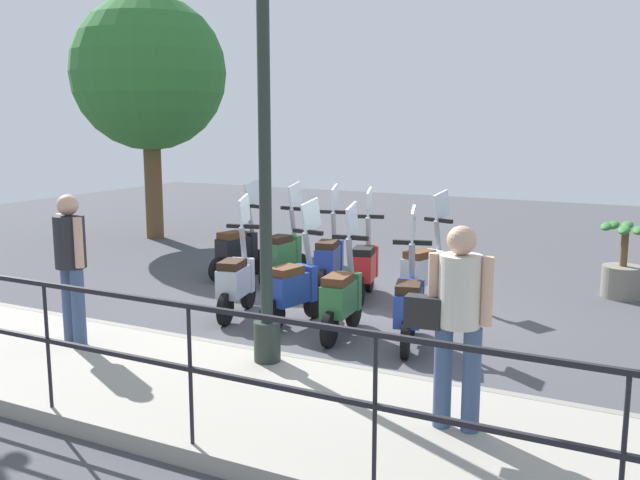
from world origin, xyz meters
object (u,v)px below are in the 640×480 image
object	(u,v)px
pedestrian_with_bag	(456,312)
tree_large	(149,74)
lamp_post_near	(265,167)
scooter_near_3	(236,280)
potted_palm	(623,266)
scooter_near_2	(294,287)
scooter_far_0	(425,269)
scooter_far_1	(365,265)
scooter_far_3	(284,253)
scooter_far_4	(239,248)
scooter_near_1	(342,296)
scooter_far_2	(329,258)
pedestrian_distant	(71,257)
scooter_near_0	(409,304)

from	to	relation	value
pedestrian_with_bag	tree_large	world-z (taller)	tree_large
lamp_post_near	scooter_near_3	world-z (taller)	lamp_post_near
potted_palm	scooter_near_2	size ratio (longest dim) A/B	0.69
scooter_far_0	scooter_far_1	xyz separation A→B (m)	(-0.12, 0.84, 0.00)
scooter_far_3	scooter_far_4	distance (m)	0.82
pedestrian_with_bag	scooter_near_2	bearing A→B (deg)	45.32
scooter_near_1	scooter_far_2	world-z (taller)	same
scooter_near_1	scooter_far_2	size ratio (longest dim) A/B	1.00
potted_palm	lamp_post_near	bearing A→B (deg)	150.33
scooter_near_2	scooter_far_3	distance (m)	2.24
pedestrian_with_bag	pedestrian_distant	xyz separation A→B (m)	(0.19, 4.20, 0.00)
lamp_post_near	scooter_near_1	size ratio (longest dim) A/B	2.81
scooter_near_1	scooter_far_1	xyz separation A→B (m)	(1.73, 0.48, 0.00)
lamp_post_near	scooter_far_4	bearing A→B (deg)	37.57
tree_large	scooter_far_4	distance (m)	5.26
scooter_far_1	scooter_far_4	size ratio (longest dim) A/B	1.00
scooter_near_2	scooter_far_3	world-z (taller)	same
scooter_near_0	scooter_far_1	size ratio (longest dim) A/B	1.00
potted_palm	scooter_far_1	bearing A→B (deg)	118.83
scooter_far_1	scooter_far_3	world-z (taller)	same
scooter_far_2	scooter_near_3	bearing A→B (deg)	153.75
scooter_near_3	potted_palm	bearing A→B (deg)	-65.40
pedestrian_with_bag	pedestrian_distant	bearing A→B (deg)	82.70
potted_palm	scooter_far_2	world-z (taller)	scooter_far_2
scooter_far_3	scooter_far_4	bearing A→B (deg)	94.62
potted_palm	scooter_near_2	xyz separation A→B (m)	(-3.35, 3.44, 0.04)
scooter_near_2	scooter_far_2	bearing A→B (deg)	23.78
tree_large	potted_palm	distance (m)	9.69
pedestrian_with_bag	scooter_far_3	bearing A→B (deg)	38.96
scooter_near_0	scooter_near_1	xyz separation A→B (m)	(-0.02, 0.82, 0.00)
scooter_near_0	scooter_near_2	distance (m)	1.54
scooter_far_0	scooter_far_2	xyz separation A→B (m)	(0.09, 1.51, 0.00)
pedestrian_distant	tree_large	bearing A→B (deg)	-128.17
scooter_near_3	scooter_far_1	distance (m)	1.92
pedestrian_distant	scooter_near_0	xyz separation A→B (m)	(1.95, -3.04, -0.60)
scooter_far_1	scooter_near_0	bearing A→B (deg)	-157.63
tree_large	scooter_far_3	bearing A→B (deg)	-117.45
tree_large	scooter_far_2	distance (m)	6.53
potted_palm	scooter_far_4	xyz separation A→B (m)	(-1.50, 5.49, 0.04)
lamp_post_near	scooter_far_0	bearing A→B (deg)	-8.13
lamp_post_near	scooter_near_3	distance (m)	2.69
pedestrian_with_bag	scooter_far_2	bearing A→B (deg)	32.83
tree_large	scooter_far_1	distance (m)	7.16
scooter_far_0	scooter_far_2	distance (m)	1.51
scooter_near_1	scooter_far_4	distance (m)	3.41
tree_large	scooter_far_2	bearing A→B (deg)	-114.30
potted_palm	scooter_near_0	bearing A→B (deg)	151.20
scooter_near_3	scooter_near_1	bearing A→B (deg)	-108.64
scooter_near_1	scooter_far_1	distance (m)	1.79
pedestrian_distant	potted_palm	bearing A→B (deg)	155.39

